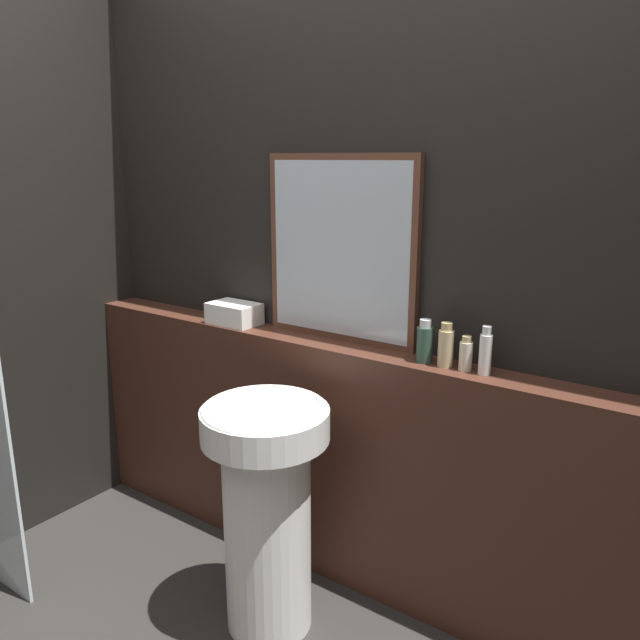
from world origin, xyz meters
The scene contains 9 objects.
wall_back centered at (0.00, 1.26, 1.25)m, with size 8.00×0.06×2.50m.
vanity_counter centered at (0.00, 1.15, 0.48)m, with size 2.69×0.17×0.96m.
pedestal_sink centered at (-0.08, 0.75, 0.48)m, with size 0.43×0.43×0.84m.
mirror centered at (-0.09, 1.21, 1.30)m, with size 0.64×0.03×0.69m.
towel_stack centered at (-0.58, 1.15, 1.00)m, with size 0.21×0.14×0.09m.
shampoo_bottle centered at (0.30, 1.15, 1.03)m, with size 0.05×0.05×0.15m.
conditioner_bottle centered at (0.38, 1.15, 1.03)m, with size 0.05×0.05×0.15m.
lotion_bottle centered at (0.45, 1.15, 1.01)m, with size 0.04×0.04×0.12m.
body_wash_bottle centered at (0.51, 1.15, 1.03)m, with size 0.04×0.04×0.16m.
Camera 1 is at (1.18, -0.71, 1.64)m, focal length 35.00 mm.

